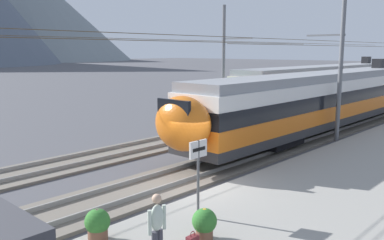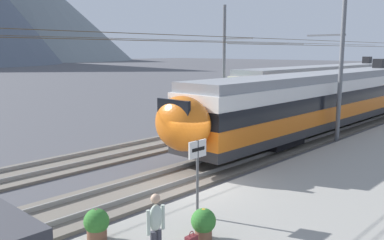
{
  "view_description": "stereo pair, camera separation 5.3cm",
  "coord_description": "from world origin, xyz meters",
  "px_view_note": "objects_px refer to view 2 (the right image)",
  "views": [
    {
      "loc": [
        -10.8,
        -10.03,
        5.18
      ],
      "look_at": [
        3.12,
        2.93,
        1.98
      ],
      "focal_mm": 38.69,
      "sensor_mm": 36.0,
      "label": 1
    },
    {
      "loc": [
        -10.77,
        -10.07,
        5.18
      ],
      "look_at": [
        3.12,
        2.93,
        1.98
      ],
      "focal_mm": 38.69,
      "sensor_mm": 36.0,
      "label": 2
    }
  ],
  "objects_px": {
    "catenary_mast_mid": "(338,67)",
    "potted_plant_platform_edge": "(97,223)",
    "train_near_platform": "(348,94)",
    "passenger_walking": "(156,225)",
    "platform_sign": "(197,161)",
    "catenary_mast_far_side": "(226,62)",
    "potted_plant_by_shelter": "(203,222)",
    "train_far_track": "(344,81)"
  },
  "relations": [
    {
      "from": "platform_sign",
      "to": "potted_plant_platform_edge",
      "type": "bearing_deg",
      "value": 163.3
    },
    {
      "from": "platform_sign",
      "to": "catenary_mast_far_side",
      "type": "bearing_deg",
      "value": 36.06
    },
    {
      "from": "platform_sign",
      "to": "passenger_walking",
      "type": "distance_m",
      "value": 3.03
    },
    {
      "from": "catenary_mast_mid",
      "to": "train_far_track",
      "type": "bearing_deg",
      "value": 22.01
    },
    {
      "from": "train_near_platform",
      "to": "potted_plant_platform_edge",
      "type": "xyz_separation_m",
      "value": [
        -22.36,
        -2.81,
        -1.45
      ]
    },
    {
      "from": "passenger_walking",
      "to": "potted_plant_by_shelter",
      "type": "height_order",
      "value": "passenger_walking"
    },
    {
      "from": "train_near_platform",
      "to": "catenary_mast_far_side",
      "type": "relative_size",
      "value": 0.72
    },
    {
      "from": "catenary_mast_far_side",
      "to": "platform_sign",
      "type": "distance_m",
      "value": 18.77
    },
    {
      "from": "train_far_track",
      "to": "potted_plant_by_shelter",
      "type": "xyz_separation_m",
      "value": [
        -31.69,
        -9.95,
        -1.44
      ]
    },
    {
      "from": "train_near_platform",
      "to": "passenger_walking",
      "type": "relative_size",
      "value": 20.21
    },
    {
      "from": "train_near_platform",
      "to": "catenary_mast_far_side",
      "type": "bearing_deg",
      "value": 121.1
    },
    {
      "from": "platform_sign",
      "to": "passenger_walking",
      "type": "relative_size",
      "value": 1.36
    },
    {
      "from": "passenger_walking",
      "to": "potted_plant_by_shelter",
      "type": "bearing_deg",
      "value": 2.34
    },
    {
      "from": "train_near_platform",
      "to": "passenger_walking",
      "type": "bearing_deg",
      "value": -167.62
    },
    {
      "from": "potted_plant_by_shelter",
      "to": "platform_sign",
      "type": "bearing_deg",
      "value": 48.46
    },
    {
      "from": "train_near_platform",
      "to": "catenary_mast_mid",
      "type": "height_order",
      "value": "catenary_mast_mid"
    },
    {
      "from": "catenary_mast_mid",
      "to": "platform_sign",
      "type": "bearing_deg",
      "value": -172.03
    },
    {
      "from": "train_far_track",
      "to": "potted_plant_platform_edge",
      "type": "bearing_deg",
      "value": -166.66
    },
    {
      "from": "potted_plant_by_shelter",
      "to": "train_near_platform",
      "type": "bearing_deg",
      "value": 13.2
    },
    {
      "from": "train_near_platform",
      "to": "potted_plant_platform_edge",
      "type": "distance_m",
      "value": 22.58
    },
    {
      "from": "passenger_walking",
      "to": "potted_plant_by_shelter",
      "type": "relative_size",
      "value": 2.05
    },
    {
      "from": "catenary_mast_mid",
      "to": "catenary_mast_far_side",
      "type": "xyz_separation_m",
      "value": [
        1.53,
        9.07,
        0.06
      ]
    },
    {
      "from": "train_far_track",
      "to": "platform_sign",
      "type": "xyz_separation_m",
      "value": [
        -30.7,
        -8.84,
        -0.22
      ]
    },
    {
      "from": "catenary_mast_far_side",
      "to": "platform_sign",
      "type": "bearing_deg",
      "value": -143.94
    },
    {
      "from": "train_near_platform",
      "to": "potted_plant_by_shelter",
      "type": "bearing_deg",
      "value": -166.8
    },
    {
      "from": "catenary_mast_far_side",
      "to": "passenger_walking",
      "type": "bearing_deg",
      "value": -145.62
    },
    {
      "from": "train_near_platform",
      "to": "passenger_walking",
      "type": "xyz_separation_m",
      "value": [
        -22.14,
        -4.86,
        -0.96
      ]
    },
    {
      "from": "passenger_walking",
      "to": "potted_plant_platform_edge",
      "type": "height_order",
      "value": "passenger_walking"
    },
    {
      "from": "catenary_mast_mid",
      "to": "potted_plant_platform_edge",
      "type": "xyz_separation_m",
      "value": [
        -16.43,
        -1.02,
        -3.52
      ]
    },
    {
      "from": "platform_sign",
      "to": "potted_plant_by_shelter",
      "type": "relative_size",
      "value": 2.79
    },
    {
      "from": "catenary_mast_mid",
      "to": "catenary_mast_far_side",
      "type": "height_order",
      "value": "catenary_mast_far_side"
    },
    {
      "from": "catenary_mast_mid",
      "to": "platform_sign",
      "type": "height_order",
      "value": "catenary_mast_mid"
    },
    {
      "from": "train_near_platform",
      "to": "platform_sign",
      "type": "distance_m",
      "value": 19.8
    },
    {
      "from": "catenary_mast_mid",
      "to": "potted_plant_platform_edge",
      "type": "distance_m",
      "value": 16.83
    },
    {
      "from": "train_near_platform",
      "to": "catenary_mast_mid",
      "type": "xyz_separation_m",
      "value": [
        -5.93,
        -1.79,
        2.07
      ]
    },
    {
      "from": "potted_plant_platform_edge",
      "to": "potted_plant_by_shelter",
      "type": "xyz_separation_m",
      "value": [
        1.92,
        -1.98,
        0.01
      ]
    },
    {
      "from": "train_far_track",
      "to": "passenger_walking",
      "type": "distance_m",
      "value": 34.88
    },
    {
      "from": "catenary_mast_far_side",
      "to": "passenger_walking",
      "type": "height_order",
      "value": "catenary_mast_far_side"
    },
    {
      "from": "train_near_platform",
      "to": "catenary_mast_far_side",
      "type": "height_order",
      "value": "catenary_mast_far_side"
    },
    {
      "from": "train_far_track",
      "to": "potted_plant_platform_edge",
      "type": "height_order",
      "value": "train_far_track"
    },
    {
      "from": "catenary_mast_far_side",
      "to": "potted_plant_platform_edge",
      "type": "xyz_separation_m",
      "value": [
        -17.96,
        -10.09,
        -3.57
      ]
    },
    {
      "from": "train_far_track",
      "to": "catenary_mast_mid",
      "type": "height_order",
      "value": "catenary_mast_mid"
    }
  ]
}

